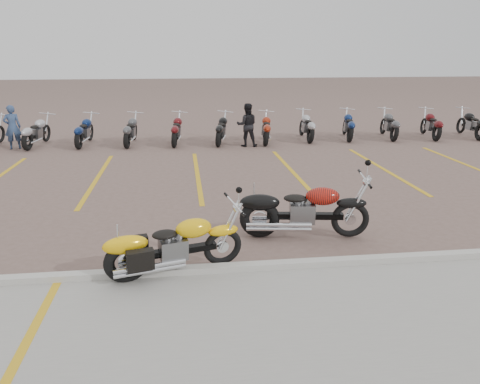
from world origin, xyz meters
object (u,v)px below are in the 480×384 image
object	(u,v)px
yellow_cruiser	(172,247)
person_a	(12,127)
person_b	(247,125)
flame_cruiser	(301,213)

from	to	relation	value
yellow_cruiser	person_a	size ratio (longest dim) A/B	1.39
yellow_cruiser	person_a	xyz separation A→B (m)	(-5.60, 10.35, 0.32)
yellow_cruiser	person_b	world-z (taller)	person_b
yellow_cruiser	flame_cruiser	size ratio (longest dim) A/B	0.90
flame_cruiser	person_b	size ratio (longest dim) A/B	1.54
yellow_cruiser	flame_cruiser	xyz separation A→B (m)	(2.32, 1.19, 0.04)
flame_cruiser	person_b	world-z (taller)	person_b
person_b	person_a	bearing A→B (deg)	0.41
person_a	person_b	world-z (taller)	person_b
yellow_cruiser	person_a	world-z (taller)	person_a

